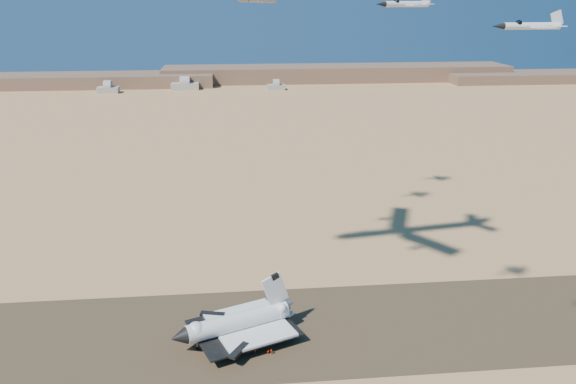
{
  "coord_description": "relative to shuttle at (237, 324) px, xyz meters",
  "views": [
    {
      "loc": [
        -8.68,
        -146.58,
        95.15
      ],
      "look_at": [
        6.7,
        8.0,
        41.56
      ],
      "focal_mm": 35.0,
      "sensor_mm": 36.0,
      "label": 1
    }
  ],
  "objects": [
    {
      "name": "runway",
      "position": [
        9.47,
        3.14,
        -5.0
      ],
      "size": [
        600.0,
        50.0,
        0.06
      ],
      "primitive_type": "cube",
      "color": "#4E3C27",
      "rests_on": "ground"
    },
    {
      "name": "chase_jet_b",
      "position": [
        58.67,
        -35.73,
        85.21
      ],
      "size": [
        14.69,
        7.89,
        3.66
      ],
      "rotation": [
        0.0,
        0.0,
        0.06
      ],
      "color": "silver"
    },
    {
      "name": "shuttle",
      "position": [
        0.0,
        0.0,
        0.0
      ],
      "size": [
        38.48,
        31.92,
        18.71
      ],
      "rotation": [
        0.0,
        0.0,
        0.38
      ],
      "color": "silver",
      "rests_on": "runway"
    },
    {
      "name": "ground",
      "position": [
        9.47,
        3.14,
        -5.03
      ],
      "size": [
        1200.0,
        1200.0,
        0.0
      ],
      "primitive_type": "plane",
      "color": "tan",
      "rests_on": "ground"
    },
    {
      "name": "ridgeline",
      "position": [
        74.78,
        530.44,
        2.6
      ],
      "size": [
        960.0,
        90.0,
        18.0
      ],
      "color": "brown",
      "rests_on": "ground"
    },
    {
      "name": "chase_jet_a",
      "position": [
        40.46,
        -13.41,
        89.05
      ],
      "size": [
        13.95,
        8.11,
        3.55
      ],
      "rotation": [
        0.0,
        0.0,
        0.29
      ],
      "color": "silver"
    },
    {
      "name": "crew_a",
      "position": [
        4.94,
        -7.73,
        -4.01
      ],
      "size": [
        0.64,
        0.8,
        1.92
      ],
      "primitive_type": "imported",
      "rotation": [
        0.0,
        0.0,
        1.29
      ],
      "color": "#F83F0E",
      "rests_on": "runway"
    },
    {
      "name": "crew_b",
      "position": [
        8.58,
        -8.42,
        -4.18
      ],
      "size": [
        0.77,
        0.88,
        1.58
      ],
      "primitive_type": "imported",
      "rotation": [
        0.0,
        0.0,
        2.11
      ],
      "color": "#F83F0E",
      "rests_on": "runway"
    },
    {
      "name": "crew_c",
      "position": [
        9.49,
        -8.75,
        -4.1
      ],
      "size": [
        1.02,
        1.13,
        1.74
      ],
      "primitive_type": "imported",
      "rotation": [
        0.0,
        0.0,
        2.2
      ],
      "color": "#F83F0E",
      "rests_on": "runway"
    },
    {
      "name": "hangars",
      "position": [
        -54.53,
        481.57,
        -0.2
      ],
      "size": [
        200.5,
        29.5,
        30.0
      ],
      "color": "#ADA799",
      "rests_on": "ground"
    }
  ]
}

